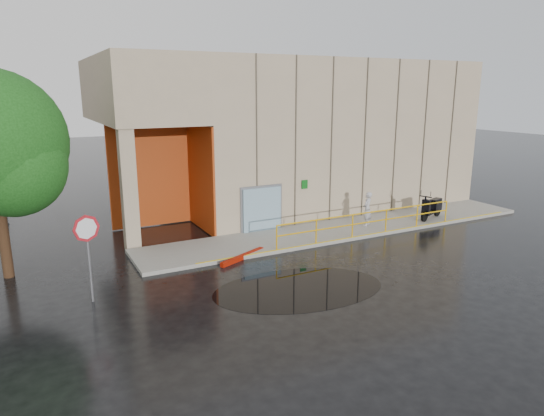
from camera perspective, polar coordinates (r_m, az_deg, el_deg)
The scene contains 9 objects.
ground at distance 17.62m, azimuth 6.88°, elevation -7.95°, with size 120.00×120.00×0.00m, color black.
sidewalk at distance 23.28m, azimuth 8.79°, elevation -2.41°, with size 20.00×3.00×0.15m, color gray.
building at distance 28.48m, azimuth 3.11°, elevation 9.13°, with size 20.00×10.17×8.00m.
guardrail at distance 22.24m, azimuth 11.41°, elevation -1.67°, with size 9.56×0.06×1.03m.
person at distance 23.48m, azimuth 11.15°, elevation -0.11°, with size 0.60×0.39×1.64m, color #ABAAAF.
scooter at distance 25.57m, azimuth 18.33°, elevation 0.73°, with size 2.05×1.25×1.55m.
stop_sign at distance 15.83m, azimuth -20.90°, elevation -3.52°, with size 0.82×0.31×2.82m.
red_curb at distance 19.19m, azimuth -3.46°, elevation -5.75°, with size 2.40×0.18×0.18m, color #8D1202.
puddle at distance 16.47m, azimuth 3.19°, elevation -9.46°, with size 5.86×3.61×0.01m, color black.
Camera 1 is at (-9.38, -13.44, 6.48)m, focal length 32.00 mm.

